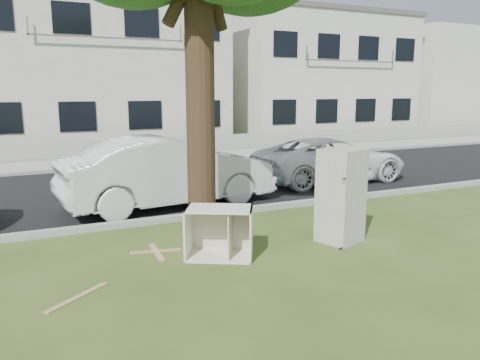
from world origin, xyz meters
name	(u,v)px	position (x,y,z in m)	size (l,w,h in m)	color
ground	(263,253)	(0.00, 0.00, 0.00)	(120.00, 120.00, 0.00)	#334A1A
road	(163,186)	(0.00, 6.00, 0.01)	(120.00, 7.00, 0.01)	black
kerb_near	(209,217)	(0.00, 2.45, 0.00)	(120.00, 0.18, 0.12)	gray
kerb_far	(135,168)	(0.00, 9.55, 0.00)	(120.00, 0.18, 0.12)	gray
sidewalk	(126,162)	(0.00, 11.00, 0.01)	(120.00, 2.80, 0.01)	gray
low_wall	(118,148)	(0.00, 12.60, 0.35)	(120.00, 0.15, 0.70)	gray
townhouse_center	(95,67)	(0.00, 17.50, 3.72)	(11.22, 8.16, 7.44)	silver
townhouse_right	(305,77)	(12.00, 17.50, 3.42)	(10.20, 8.16, 6.84)	silver
filler_right	(465,82)	(26.00, 18.00, 3.20)	(16.00, 9.00, 6.40)	silver
fridge	(341,196)	(1.53, -0.01, 0.82)	(0.68, 0.63, 1.65)	#B4AEA2
cabinet	(219,232)	(-0.72, 0.13, 0.41)	(1.05, 0.65, 0.82)	silver
plank_a	(78,297)	(-2.97, -0.50, 0.01)	(1.01, 0.08, 0.02)	tan
plank_b	(156,251)	(-1.60, 0.79, 0.01)	(0.84, 0.08, 0.02)	tan
plank_c	(156,252)	(-1.60, 0.75, 0.01)	(0.85, 0.10, 0.02)	tan
car_center	(169,172)	(-0.47, 3.76, 0.81)	(1.71, 4.90, 1.61)	silver
car_right	(330,160)	(4.68, 4.66, 0.64)	(2.12, 4.61, 1.28)	white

